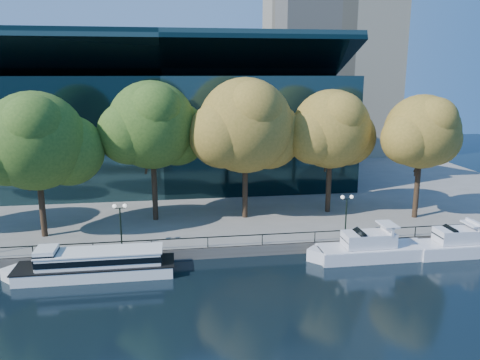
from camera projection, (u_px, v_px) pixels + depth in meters
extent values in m
plane|color=black|center=(211.00, 272.00, 39.32)|extent=(160.00, 160.00, 0.00)
cube|color=slate|center=(191.00, 175.00, 74.39)|extent=(90.00, 67.00, 1.00)
cube|color=#47443F|center=(208.00, 253.00, 42.15)|extent=(90.00, 0.25, 1.00)
cube|color=black|center=(208.00, 237.00, 42.01)|extent=(88.20, 0.08, 0.08)
cube|color=black|center=(208.00, 243.00, 42.13)|extent=(0.07, 0.07, 0.90)
cube|color=black|center=(164.00, 132.00, 67.80)|extent=(50.00, 24.00, 16.00)
cube|color=black|center=(161.00, 64.00, 61.81)|extent=(50.00, 17.14, 7.86)
cube|color=white|center=(96.00, 270.00, 38.54)|extent=(12.55, 3.05, 0.99)
cube|color=black|center=(96.00, 265.00, 38.42)|extent=(12.80, 3.11, 0.11)
cube|color=white|center=(16.00, 275.00, 37.65)|extent=(2.52, 2.52, 0.99)
cube|color=white|center=(101.00, 258.00, 38.36)|extent=(9.79, 2.50, 1.08)
cube|color=black|center=(101.00, 257.00, 38.35)|extent=(9.92, 2.56, 0.49)
cube|color=white|center=(100.00, 251.00, 38.23)|extent=(10.04, 2.62, 0.09)
cube|color=white|center=(47.00, 258.00, 37.70)|extent=(1.61, 2.13, 1.61)
cube|color=black|center=(46.00, 256.00, 37.66)|extent=(1.66, 2.19, 0.63)
cube|color=silver|center=(373.00, 252.00, 42.16)|extent=(10.07, 2.88, 1.15)
cube|color=silver|center=(319.00, 255.00, 41.45)|extent=(2.20, 2.20, 1.15)
cube|color=silver|center=(373.00, 246.00, 42.03)|extent=(9.87, 2.82, 0.08)
cube|color=silver|center=(369.00, 239.00, 41.80)|extent=(4.53, 2.16, 1.25)
cube|color=black|center=(355.00, 239.00, 41.59)|extent=(1.98, 2.07, 1.57)
cube|color=silver|center=(387.00, 229.00, 41.84)|extent=(0.24, 2.24, 0.77)
cube|color=silver|center=(388.00, 224.00, 41.75)|extent=(1.34, 2.24, 0.14)
cube|color=silver|center=(460.00, 248.00, 43.11)|extent=(8.71, 2.71, 1.16)
cube|color=silver|center=(416.00, 251.00, 42.50)|extent=(2.14, 2.14, 1.16)
cube|color=silver|center=(461.00, 242.00, 42.98)|extent=(8.54, 2.66, 0.08)
cube|color=silver|center=(457.00, 235.00, 42.76)|extent=(3.92, 2.03, 1.26)
cube|color=black|center=(446.00, 235.00, 42.58)|extent=(1.77, 1.95, 1.46)
cube|color=silver|center=(473.00, 225.00, 42.76)|extent=(0.24, 2.11, 0.77)
cube|color=silver|center=(473.00, 224.00, 42.74)|extent=(1.36, 2.11, 0.15)
cylinder|color=black|center=(41.00, 199.00, 44.33)|extent=(0.56, 0.56, 7.40)
cylinder|color=black|center=(45.00, 168.00, 43.94)|extent=(1.18, 1.78, 3.70)
cylinder|color=black|center=(33.00, 173.00, 43.39)|extent=(1.08, 1.23, 3.31)
sphere|color=#2E4D18|center=(36.00, 141.00, 43.08)|extent=(9.17, 9.17, 9.17)
sphere|color=#2E4D18|center=(68.00, 150.00, 45.02)|extent=(6.88, 6.88, 6.88)
sphere|color=#2E4D18|center=(7.00, 151.00, 42.03)|extent=(6.42, 6.42, 6.42)
sphere|color=#2E4D18|center=(33.00, 126.00, 41.02)|extent=(5.50, 5.50, 5.50)
cylinder|color=black|center=(154.00, 183.00, 49.33)|extent=(0.56, 0.56, 8.12)
cylinder|color=black|center=(158.00, 152.00, 48.87)|extent=(1.26, 1.93, 4.05)
cylinder|color=black|center=(149.00, 156.00, 48.33)|extent=(1.16, 1.31, 3.62)
sphere|color=#2E4D18|center=(152.00, 125.00, 47.96)|extent=(9.04, 9.04, 9.04)
sphere|color=#2E4D18|center=(176.00, 134.00, 49.87)|extent=(6.78, 6.78, 6.78)
sphere|color=#2E4D18|center=(129.00, 133.00, 46.92)|extent=(6.33, 6.33, 6.33)
sphere|color=#2E4D18|center=(155.00, 111.00, 45.92)|extent=(5.43, 5.43, 5.43)
cylinder|color=black|center=(245.00, 181.00, 50.15)|extent=(0.56, 0.56, 8.00)
cylinder|color=black|center=(249.00, 152.00, 49.70)|extent=(1.25, 1.90, 3.99)
cylinder|color=black|center=(242.00, 156.00, 49.16)|extent=(1.15, 1.30, 3.57)
sphere|color=brown|center=(245.00, 126.00, 48.80)|extent=(9.95, 9.95, 9.95)
sphere|color=brown|center=(268.00, 135.00, 50.90)|extent=(7.47, 7.47, 7.47)
sphere|color=brown|center=(223.00, 134.00, 47.65)|extent=(6.97, 6.97, 6.97)
sphere|color=brown|center=(253.00, 110.00, 46.56)|extent=(5.97, 5.97, 5.97)
cylinder|color=black|center=(329.00, 179.00, 52.29)|extent=(0.56, 0.56, 7.49)
cylinder|color=black|center=(334.00, 153.00, 51.89)|extent=(1.19, 1.80, 3.75)
cylinder|color=black|center=(327.00, 156.00, 51.34)|extent=(1.09, 1.24, 3.35)
sphere|color=brown|center=(331.00, 129.00, 51.02)|extent=(8.62, 8.62, 8.62)
sphere|color=brown|center=(347.00, 137.00, 52.85)|extent=(6.47, 6.47, 6.47)
sphere|color=brown|center=(314.00, 136.00, 50.03)|extent=(6.03, 6.03, 6.03)
sphere|color=brown|center=(341.00, 117.00, 49.08)|extent=(5.17, 5.17, 5.17)
cylinder|color=black|center=(417.00, 184.00, 50.20)|extent=(0.56, 0.56, 7.48)
cylinder|color=black|center=(423.00, 156.00, 49.80)|extent=(1.19, 1.80, 3.74)
cylinder|color=black|center=(417.00, 160.00, 49.25)|extent=(1.09, 1.24, 3.35)
sphere|color=brown|center=(422.00, 132.00, 48.93)|extent=(7.76, 7.76, 7.76)
sphere|color=brown|center=(434.00, 139.00, 50.58)|extent=(5.82, 5.82, 5.82)
sphere|color=brown|center=(408.00, 139.00, 48.04)|extent=(5.43, 5.43, 5.43)
sphere|color=brown|center=(435.00, 120.00, 47.19)|extent=(4.66, 4.66, 4.66)
cylinder|color=black|center=(121.00, 228.00, 41.94)|extent=(0.14, 0.14, 3.60)
cube|color=black|center=(120.00, 208.00, 41.52)|extent=(0.90, 0.06, 0.06)
sphere|color=white|center=(114.00, 206.00, 41.41)|extent=(0.36, 0.36, 0.36)
sphere|color=white|center=(125.00, 206.00, 41.54)|extent=(0.36, 0.36, 0.36)
cylinder|color=black|center=(346.00, 218.00, 44.93)|extent=(0.14, 0.14, 3.60)
cube|color=black|center=(347.00, 199.00, 44.51)|extent=(0.90, 0.06, 0.06)
sphere|color=white|center=(343.00, 197.00, 44.41)|extent=(0.36, 0.36, 0.36)
sphere|color=white|center=(352.00, 197.00, 44.53)|extent=(0.36, 0.36, 0.36)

